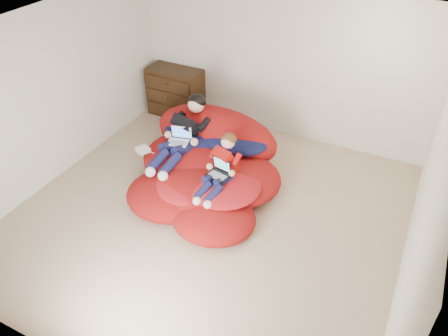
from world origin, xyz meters
TOP-DOWN VIEW (x-y plane):
  - room_shell at (0.00, 0.00)m, footprint 5.10×5.10m
  - dresser at (-1.90, 2.23)m, footprint 1.00×0.56m
  - beanbag_pile at (-0.41, 0.69)m, footprint 2.36×2.45m
  - cream_pillow at (-0.95, 1.45)m, footprint 0.48×0.31m
  - older_boy at (-0.83, 0.81)m, footprint 0.47×1.40m
  - younger_boy at (0.01, 0.35)m, footprint 0.37×0.94m
  - laptop_white at (-0.83, 0.65)m, footprint 0.34×0.32m
  - laptop_black at (0.01, 0.30)m, footprint 0.33×0.29m
  - power_adapter at (-1.35, 0.41)m, footprint 0.23×0.23m

SIDE VIEW (x-z plane):
  - room_shell at x=0.00m, z-range -1.17..1.60m
  - beanbag_pile at x=-0.41m, z-range -0.19..0.73m
  - power_adapter at x=-1.35m, z-range 0.39..0.45m
  - dresser at x=-1.90m, z-range 0.00..0.90m
  - laptop_black at x=0.01m, z-range 0.44..0.67m
  - cream_pillow at x=-0.95m, z-range 0.47..0.77m
  - younger_boy at x=0.01m, z-range 0.28..0.96m
  - laptop_white at x=-0.83m, z-range 0.53..0.75m
  - older_boy at x=-0.83m, z-range 0.30..1.07m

